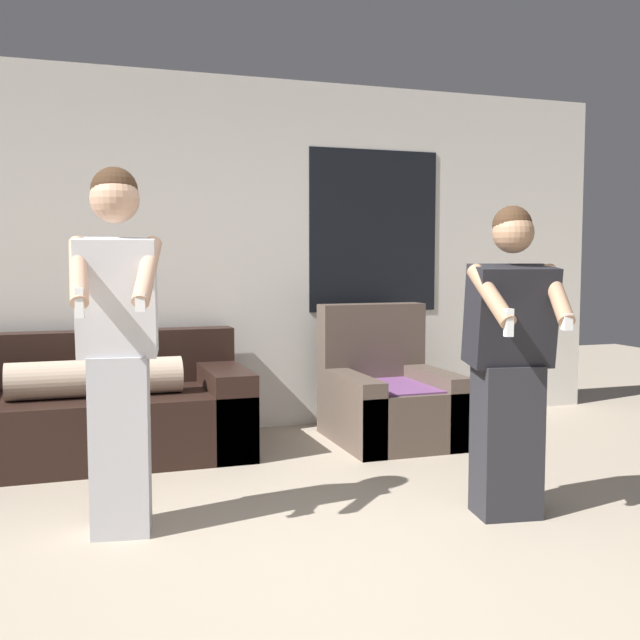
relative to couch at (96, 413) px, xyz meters
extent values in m
plane|color=tan|center=(0.96, -2.57, -0.30)|extent=(14.00, 14.00, 0.00)
cube|color=silver|center=(0.96, 0.53, 1.05)|extent=(6.54, 0.06, 2.70)
cube|color=black|center=(2.21, 0.49, 1.25)|extent=(1.10, 0.01, 1.30)
cube|color=black|center=(0.00, -0.04, -0.08)|extent=(1.98, 0.97, 0.44)
cube|color=black|center=(0.00, 0.34, 0.33)|extent=(1.98, 0.22, 0.38)
cube|color=black|center=(0.85, -0.04, -0.01)|extent=(0.28, 0.97, 0.58)
cylinder|color=#CCB299|center=(0.00, -0.16, 0.26)|extent=(1.09, 0.24, 0.24)
cube|color=brown|center=(2.04, -0.24, -0.09)|extent=(0.82, 0.95, 0.41)
cube|color=brown|center=(2.04, 0.14, 0.40)|extent=(0.82, 0.20, 0.57)
cube|color=brown|center=(1.72, -0.24, -0.04)|extent=(0.18, 0.95, 0.51)
cube|color=brown|center=(2.36, -0.24, -0.04)|extent=(0.18, 0.95, 0.51)
cube|color=#704275|center=(2.04, -0.28, 0.12)|extent=(0.70, 0.76, 0.01)
cube|color=#B2B2B7|center=(0.07, -1.49, 0.13)|extent=(0.31, 0.28, 0.86)
cube|color=silver|center=(0.06, -1.51, 0.84)|extent=(0.40, 0.32, 0.57)
sphere|color=tan|center=(0.06, -1.51, 1.30)|extent=(0.23, 0.23, 0.23)
sphere|color=#3D2819|center=(0.06, -1.50, 1.34)|extent=(0.22, 0.22, 0.22)
cylinder|color=tan|center=(-0.11, -1.63, 0.97)|extent=(0.08, 0.36, 0.33)
cube|color=white|center=(-0.11, -1.78, 0.83)|extent=(0.04, 0.04, 0.13)
cylinder|color=tan|center=(0.19, -1.68, 0.97)|extent=(0.18, 0.36, 0.33)
cube|color=white|center=(0.14, -1.82, 0.83)|extent=(0.05, 0.04, 0.08)
cube|color=#28282D|center=(1.96, -1.87, 0.09)|extent=(0.34, 0.28, 0.78)
cube|color=black|center=(1.96, -1.89, 0.74)|extent=(0.45, 0.34, 0.53)
sphere|color=#A37A5B|center=(1.96, -1.90, 1.15)|extent=(0.21, 0.21, 0.21)
sphere|color=#3D2819|center=(1.96, -1.89, 1.19)|extent=(0.20, 0.20, 0.20)
cylinder|color=#A37A5B|center=(1.77, -2.01, 0.85)|extent=(0.09, 0.36, 0.30)
cube|color=white|center=(1.77, -2.16, 0.73)|extent=(0.04, 0.04, 0.13)
cylinder|color=#A37A5B|center=(2.11, -2.06, 0.85)|extent=(0.19, 0.36, 0.30)
cube|color=white|center=(2.06, -2.20, 0.73)|extent=(0.05, 0.04, 0.08)
camera|label=1|loc=(-0.15, -5.14, 1.02)|focal=42.00mm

